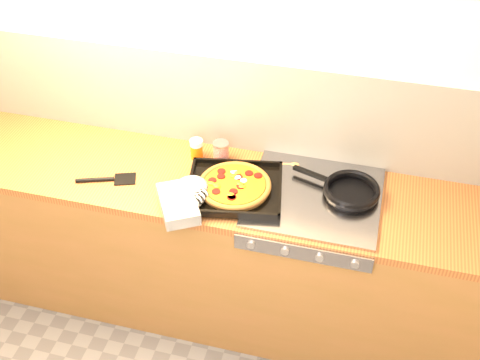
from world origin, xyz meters
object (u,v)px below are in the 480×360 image
(frying_pan, at_px, (350,190))
(tomato_can, at_px, (221,152))
(juice_glass, at_px, (197,149))
(pizza_on_tray, at_px, (219,190))

(frying_pan, distance_m, tomato_can, 0.66)
(frying_pan, bearing_deg, juice_glass, 172.36)
(pizza_on_tray, xyz_separation_m, tomato_can, (-0.07, 0.26, 0.01))
(juice_glass, bearing_deg, frying_pan, -7.64)
(frying_pan, xyz_separation_m, tomato_can, (-0.65, 0.11, 0.02))
(tomato_can, bearing_deg, pizza_on_tray, -75.81)
(frying_pan, xyz_separation_m, juice_glass, (-0.77, 0.10, 0.02))
(pizza_on_tray, xyz_separation_m, frying_pan, (0.58, 0.15, -0.01))
(pizza_on_tray, height_order, tomato_can, tomato_can)
(pizza_on_tray, height_order, juice_glass, juice_glass)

